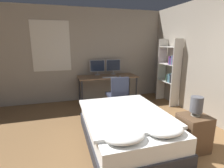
# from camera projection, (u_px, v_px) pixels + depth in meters

# --- Properties ---
(wall_back) EXTENTS (12.00, 0.08, 2.70)m
(wall_back) POSITION_uv_depth(u_px,v_px,m) (101.00, 55.00, 5.32)
(wall_back) COLOR #9E9384
(wall_back) RESTS_ON ground_plane
(wall_side_right) EXTENTS (0.06, 12.00, 2.70)m
(wall_side_right) POSITION_uv_depth(u_px,v_px,m) (216.00, 61.00, 3.66)
(wall_side_right) COLOR #9E9384
(wall_side_right) RESTS_ON ground_plane
(bed) EXTENTS (1.42, 1.98, 0.61)m
(bed) POSITION_uv_depth(u_px,v_px,m) (126.00, 127.00, 3.09)
(bed) COLOR #2D2D33
(bed) RESTS_ON ground_plane
(nightstand) EXTENTS (0.43, 0.41, 0.60)m
(nightstand) POSITION_uv_depth(u_px,v_px,m) (193.00, 133.00, 2.85)
(nightstand) COLOR brown
(nightstand) RESTS_ON ground_plane
(bedside_lamp) EXTENTS (0.19, 0.19, 0.32)m
(bedside_lamp) POSITION_uv_depth(u_px,v_px,m) (197.00, 105.00, 2.73)
(bedside_lamp) COLOR gray
(bedside_lamp) RESTS_ON nightstand
(desk) EXTENTS (1.69, 0.69, 0.78)m
(desk) POSITION_uv_depth(u_px,v_px,m) (108.00, 79.00, 5.11)
(desk) COLOR #846042
(desk) RESTS_ON ground_plane
(monitor_left) EXTENTS (0.45, 0.16, 0.45)m
(monitor_left) POSITION_uv_depth(u_px,v_px,m) (97.00, 66.00, 5.19)
(monitor_left) COLOR #B7B7BC
(monitor_left) RESTS_ON desk
(monitor_right) EXTENTS (0.45, 0.16, 0.45)m
(monitor_right) POSITION_uv_depth(u_px,v_px,m) (113.00, 66.00, 5.33)
(monitor_right) COLOR #B7B7BC
(monitor_right) RESTS_ON desk
(keyboard) EXTENTS (0.41, 0.13, 0.02)m
(keyboard) POSITION_uv_depth(u_px,v_px,m) (110.00, 77.00, 4.86)
(keyboard) COLOR #B7B7BC
(keyboard) RESTS_ON desk
(computer_mouse) EXTENTS (0.07, 0.05, 0.04)m
(computer_mouse) POSITION_uv_depth(u_px,v_px,m) (120.00, 76.00, 4.94)
(computer_mouse) COLOR #B7B7BC
(computer_mouse) RESTS_ON desk
(office_chair) EXTENTS (0.52, 0.52, 0.92)m
(office_chair) POSITION_uv_depth(u_px,v_px,m) (118.00, 97.00, 4.43)
(office_chair) COLOR black
(office_chair) RESTS_ON ground_plane
(bookshelf) EXTENTS (0.28, 0.73, 1.83)m
(bookshelf) POSITION_uv_depth(u_px,v_px,m) (170.00, 70.00, 4.88)
(bookshelf) COLOR beige
(bookshelf) RESTS_ON ground_plane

